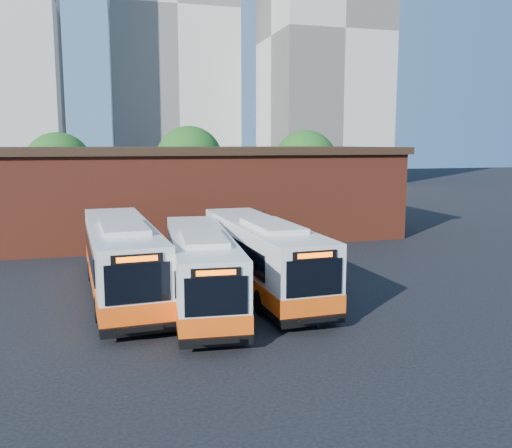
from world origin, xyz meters
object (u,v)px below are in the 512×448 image
object	(u,v)px
bus_west	(121,261)
bus_mideast	(262,258)
bus_midwest	(201,271)
transit_worker	(317,304)

from	to	relation	value
bus_west	bus_mideast	world-z (taller)	bus_west
bus_west	bus_midwest	size ratio (longest dim) A/B	1.08
transit_worker	bus_midwest	bearing A→B (deg)	44.24
bus_west	bus_mideast	distance (m)	6.19
bus_midwest	transit_worker	size ratio (longest dim) A/B	6.89
bus_west	bus_midwest	xyz separation A→B (m)	(3.12, -2.16, -0.12)
bus_mideast	transit_worker	world-z (taller)	bus_mideast
bus_west	bus_midwest	world-z (taller)	bus_west
bus_midwest	bus_west	bearing A→B (deg)	150.27
bus_mideast	transit_worker	size ratio (longest dim) A/B	7.22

